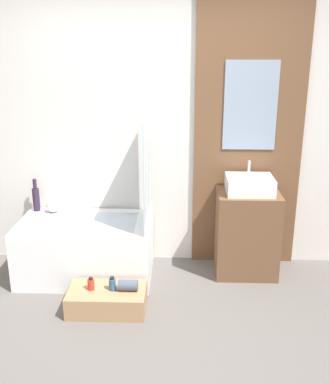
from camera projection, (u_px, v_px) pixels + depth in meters
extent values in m
plane|color=#605B56|center=(150.00, 358.00, 3.12)|extent=(12.00, 12.00, 0.00)
cube|color=silver|center=(160.00, 131.00, 4.21)|extent=(4.20, 0.06, 2.60)
cube|color=brown|center=(249.00, 133.00, 4.13)|extent=(1.00, 0.03, 2.60)
cube|color=#8C9EB2|center=(251.00, 106.00, 4.04)|extent=(0.48, 0.01, 0.80)
cube|color=white|center=(86.00, 249.00, 4.17)|extent=(1.21, 0.71, 0.54)
cube|color=silver|center=(85.00, 222.00, 4.09)|extent=(0.94, 0.50, 0.01)
cube|color=silver|center=(147.00, 173.00, 3.90)|extent=(0.01, 0.63, 0.96)
cube|color=#A87F56|center=(107.00, 299.00, 3.67)|extent=(0.63, 0.37, 0.18)
cube|color=brown|center=(247.00, 233.00, 4.19)|extent=(0.56, 0.45, 0.80)
cube|color=white|center=(250.00, 185.00, 4.04)|extent=(0.42, 0.35, 0.15)
cylinder|color=silver|center=(249.00, 167.00, 4.09)|extent=(0.02, 0.02, 0.13)
cylinder|color=#2D1E33|center=(36.00, 200.00, 4.33)|extent=(0.07, 0.07, 0.22)
cylinder|color=#2D1E33|center=(35.00, 184.00, 4.28)|extent=(0.04, 0.04, 0.10)
sphere|color=silver|center=(54.00, 205.00, 4.30)|extent=(0.14, 0.14, 0.14)
cylinder|color=red|center=(91.00, 285.00, 3.63)|extent=(0.05, 0.05, 0.09)
cylinder|color=black|center=(91.00, 279.00, 3.61)|extent=(0.03, 0.03, 0.02)
cylinder|color=#2D567A|center=(112.00, 285.00, 3.62)|extent=(0.05, 0.05, 0.10)
cylinder|color=black|center=(112.00, 278.00, 3.60)|extent=(0.03, 0.03, 0.02)
cylinder|color=#4C5666|center=(128.00, 285.00, 3.62)|extent=(0.16, 0.09, 0.09)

